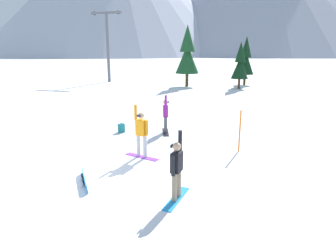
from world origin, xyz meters
TOP-DOWN VIEW (x-y plane):
  - ground_plane at (0.00, 0.00)m, footprint 800.00×800.00m
  - snowboarder_foreground at (3.58, -1.02)m, footprint 0.40×1.53m
  - snowboarder_midground at (1.34, 1.86)m, footprint 1.50×0.65m
  - snowboarder_background at (1.11, 5.56)m, footprint 0.79×1.49m
  - loose_snowboard_far_spare at (0.51, -0.89)m, footprint 1.09×1.39m
  - backpack_teal at (-1.05, 4.93)m, footprint 0.38×0.38m
  - trail_marker_pole at (4.89, 3.73)m, footprint 0.06×0.06m
  - pine_tree_tall at (3.40, 27.77)m, footprint 1.91×1.91m
  - pine_tree_short at (3.12, 24.00)m, footprint 1.74×1.74m
  - pine_tree_broad at (-2.52, 24.22)m, footprint 2.54×2.54m
  - ski_lift_tower at (-12.98, 25.96)m, footprint 3.97×0.36m

SIDE VIEW (x-z plane):
  - ground_plane at x=0.00m, z-range 0.00..0.00m
  - loose_snowboard_far_spare at x=0.51m, z-range 0.00..0.27m
  - backpack_teal at x=-1.05m, z-range -0.02..0.45m
  - trail_marker_pole at x=4.89m, z-range 0.00..1.73m
  - snowboarder_background at x=1.11m, z-range -0.06..1.88m
  - snowboarder_foreground at x=3.58m, z-range -0.06..1.89m
  - snowboarder_midground at x=1.34m, z-range -0.05..2.01m
  - pine_tree_short at x=3.12m, z-range 0.21..4.99m
  - pine_tree_tall at x=3.40m, z-range 0.24..5.66m
  - pine_tree_broad at x=-2.52m, z-range 0.29..6.83m
  - ski_lift_tower at x=-12.98m, z-range 0.80..9.19m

